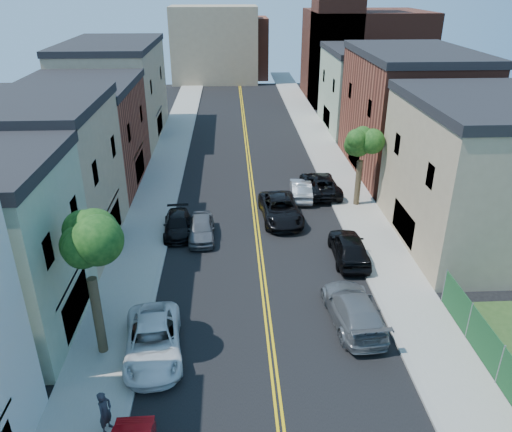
{
  "coord_description": "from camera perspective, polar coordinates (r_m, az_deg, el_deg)",
  "views": [
    {
      "loc": [
        -1.71,
        -4.73,
        15.92
      ],
      "look_at": [
        -0.17,
        24.34,
        2.0
      ],
      "focal_mm": 34.92,
      "sensor_mm": 36.0,
      "label": 1
    }
  ],
  "objects": [
    {
      "name": "bldg_left_tan_far",
      "position": [
        57.19,
        -15.82,
        13.36
      ],
      "size": [
        9.0,
        16.0,
        9.5
      ],
      "primitive_type": "cube",
      "color": "#998466",
      "rests_on": "ground"
    },
    {
      "name": "grey_car_left",
      "position": [
        33.68,
        -6.26,
        -1.4
      ],
      "size": [
        1.87,
        4.37,
        1.47
      ],
      "primitive_type": "imported",
      "rotation": [
        0.0,
        0.0,
        0.03
      ],
      "color": "#515358",
      "rests_on": "ground"
    },
    {
      "name": "bldg_right_brick",
      "position": [
        46.81,
        16.99,
        10.98
      ],
      "size": [
        9.0,
        14.0,
        10.0
      ],
      "primitive_type": "cube",
      "color": "brown",
      "rests_on": "ground"
    },
    {
      "name": "sidewalk_left",
      "position": [
        47.85,
        -10.34,
        5.79
      ],
      "size": [
        3.2,
        100.0,
        0.15
      ],
      "primitive_type": "cube",
      "color": "gray",
      "rests_on": "ground"
    },
    {
      "name": "black_car_right",
      "position": [
        31.46,
        10.63,
        -3.53
      ],
      "size": [
        2.12,
        5.07,
        1.71
      ],
      "primitive_type": "imported",
      "rotation": [
        0.0,
        0.0,
        3.12
      ],
      "color": "black",
      "rests_on": "ground"
    },
    {
      "name": "sidewalk_right",
      "position": [
        48.41,
        8.64,
        6.16
      ],
      "size": [
        3.2,
        100.0,
        0.15
      ],
      "primitive_type": "cube",
      "color": "gray",
      "rests_on": "ground"
    },
    {
      "name": "church",
      "position": [
        74.53,
        11.6,
        18.39
      ],
      "size": [
        16.2,
        14.2,
        22.6
      ],
      "color": "#4C2319",
      "rests_on": "ground"
    },
    {
      "name": "tree_left_mid",
      "position": [
        21.82,
        -19.13,
        -1.29
      ],
      "size": [
        5.2,
        5.2,
        9.29
      ],
      "color": "#3C2F1E",
      "rests_on": "sidewalk_left"
    },
    {
      "name": "pedestrian_left",
      "position": [
        21.06,
        -16.9,
        -20.69
      ],
      "size": [
        0.65,
        0.79,
        1.85
      ],
      "primitive_type": "imported",
      "rotation": [
        0.0,
        0.0,
        1.22
      ],
      "color": "#24242B",
      "rests_on": "sidewalk_left"
    },
    {
      "name": "white_pickup",
      "position": [
        24.19,
        -11.7,
        -13.85
      ],
      "size": [
        3.18,
        5.79,
        1.54
      ],
      "primitive_type": "imported",
      "rotation": [
        0.0,
        0.0,
        0.12
      ],
      "color": "silver",
      "rests_on": "ground"
    },
    {
      "name": "backdrop_left",
      "position": [
        87.32,
        -4.77,
        18.95
      ],
      "size": [
        14.0,
        8.0,
        12.0
      ],
      "primitive_type": "cube",
      "color": "#998466",
      "rests_on": "ground"
    },
    {
      "name": "grey_car_right",
      "position": [
        26.05,
        11.1,
        -10.39
      ],
      "size": [
        2.72,
        5.86,
        1.66
      ],
      "primitive_type": "imported",
      "rotation": [
        0.0,
        0.0,
        3.21
      ],
      "color": "slate",
      "rests_on": "ground"
    },
    {
      "name": "bldg_right_tan",
      "position": [
        34.67,
        24.18,
        4.02
      ],
      "size": [
        9.0,
        12.0,
        9.0
      ],
      "primitive_type": "cube",
      "color": "#998466",
      "rests_on": "ground"
    },
    {
      "name": "bldg_left_tan_near",
      "position": [
        34.13,
        -23.98,
        3.74
      ],
      "size": [
        9.0,
        10.0,
        9.0
      ],
      "primitive_type": "cube",
      "color": "#998466",
      "rests_on": "ground"
    },
    {
      "name": "bldg_left_brick",
      "position": [
        44.18,
        -19.28,
        8.47
      ],
      "size": [
        9.0,
        12.0,
        8.0
      ],
      "primitive_type": "cube",
      "color": "brown",
      "rests_on": "ground"
    },
    {
      "name": "black_suv_lane",
      "position": [
        36.07,
        2.83,
        0.77
      ],
      "size": [
        3.08,
        6.03,
        1.63
      ],
      "primitive_type": "imported",
      "rotation": [
        0.0,
        0.0,
        0.07
      ],
      "color": "black",
      "rests_on": "ground"
    },
    {
      "name": "curb_left",
      "position": [
        47.65,
        -8.24,
        5.87
      ],
      "size": [
        0.3,
        100.0,
        0.15
      ],
      "primitive_type": "cube",
      "color": "gray",
      "rests_on": "ground"
    },
    {
      "name": "curb_right",
      "position": [
        48.09,
        6.59,
        6.15
      ],
      "size": [
        0.3,
        100.0,
        0.15
      ],
      "primitive_type": "cube",
      "color": "gray",
      "rests_on": "ground"
    },
    {
      "name": "backdrop_center",
      "position": [
        91.4,
        -2.04,
        18.68
      ],
      "size": [
        10.0,
        8.0,
        10.0
      ],
      "primitive_type": "cube",
      "color": "brown",
      "rests_on": "ground"
    },
    {
      "name": "bldg_right_palegrn",
      "position": [
        60.01,
        12.58,
        13.75
      ],
      "size": [
        9.0,
        12.0,
        8.5
      ],
      "primitive_type": "cube",
      "color": "gray",
      "rests_on": "ground"
    },
    {
      "name": "black_car_left",
      "position": [
        34.6,
        -9.0,
        -0.98
      ],
      "size": [
        2.05,
        4.53,
        1.29
      ],
      "primitive_type": "imported",
      "rotation": [
        0.0,
        0.0,
        0.06
      ],
      "color": "black",
      "rests_on": "ground"
    },
    {
      "name": "tree_right_far",
      "position": [
        37.45,
        12.15,
        9.24
      ],
      "size": [
        4.4,
        4.4,
        8.03
      ],
      "color": "#3C2F1E",
      "rests_on": "sidewalk_right"
    },
    {
      "name": "dark_car_right_far",
      "position": [
        40.92,
        7.35,
        3.65
      ],
      "size": [
        2.95,
        5.87,
        1.59
      ],
      "primitive_type": "imported",
      "rotation": [
        0.0,
        0.0,
        3.19
      ],
      "color": "black",
      "rests_on": "ground"
    },
    {
      "name": "silver_car_right",
      "position": [
        39.85,
        5.16,
        3.05
      ],
      "size": [
        1.83,
        4.55,
        1.47
      ],
      "primitive_type": "imported",
      "rotation": [
        0.0,
        0.0,
        3.08
      ],
      "color": "#94969B",
      "rests_on": "ground"
    }
  ]
}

